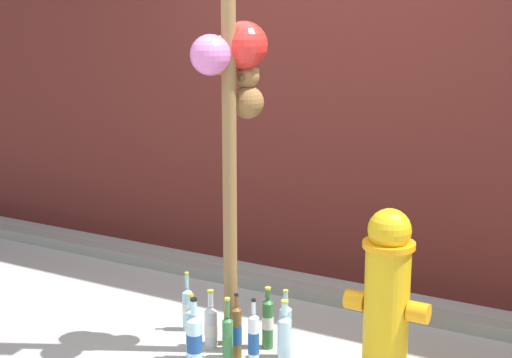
# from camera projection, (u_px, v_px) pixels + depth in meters

# --- Properties ---
(curb_strip) EXTENTS (8.00, 0.12, 0.08)m
(curb_strip) POSITION_uv_depth(u_px,v_px,m) (299.00, 290.00, 4.97)
(curb_strip) COLOR gray
(curb_strip) RESTS_ON ground_plane
(memorial_post) EXTENTS (0.45, 0.43, 2.99)m
(memorial_post) POSITION_uv_depth(u_px,v_px,m) (231.00, 20.00, 3.83)
(memorial_post) COLOR olive
(memorial_post) RESTS_ON ground_plane
(fire_hydrant) EXTENTS (0.43, 0.26, 0.88)m
(fire_hydrant) POSITION_uv_depth(u_px,v_px,m) (387.00, 293.00, 3.82)
(fire_hydrant) COLOR gold
(fire_hydrant) RESTS_ON ground_plane
(bottle_0) EXTENTS (0.06, 0.06, 0.35)m
(bottle_0) POSITION_uv_depth(u_px,v_px,m) (187.00, 308.00, 4.44)
(bottle_0) COLOR #93CCE0
(bottle_0) RESTS_ON ground_plane
(bottle_1) EXTENTS (0.06, 0.06, 0.39)m
(bottle_1) POSITION_uv_depth(u_px,v_px,m) (233.00, 317.00, 4.25)
(bottle_1) COLOR brown
(bottle_1) RESTS_ON ground_plane
(bottle_2) EXTENTS (0.06, 0.06, 0.39)m
(bottle_2) POSITION_uv_depth(u_px,v_px,m) (228.00, 340.00, 3.97)
(bottle_2) COLOR #337038
(bottle_2) RESTS_ON ground_plane
(bottle_3) EXTENTS (0.07, 0.07, 0.33)m
(bottle_3) POSITION_uv_depth(u_px,v_px,m) (211.00, 325.00, 4.23)
(bottle_3) COLOR silver
(bottle_3) RESTS_ON ground_plane
(bottle_4) EXTENTS (0.06, 0.06, 0.37)m
(bottle_4) POSITION_uv_depth(u_px,v_px,m) (236.00, 332.00, 4.08)
(bottle_4) COLOR brown
(bottle_4) RESTS_ON ground_plane
(bottle_5) EXTENTS (0.06, 0.06, 0.36)m
(bottle_5) POSITION_uv_depth(u_px,v_px,m) (268.00, 322.00, 4.20)
(bottle_5) COLOR #337038
(bottle_5) RESTS_ON ground_plane
(bottle_6) EXTENTS (0.07, 0.07, 0.39)m
(bottle_6) POSITION_uv_depth(u_px,v_px,m) (285.00, 330.00, 4.07)
(bottle_6) COLOR #93CCE0
(bottle_6) RESTS_ON ground_plane
(bottle_7) EXTENTS (0.06, 0.06, 0.37)m
(bottle_7) POSITION_uv_depth(u_px,v_px,m) (191.00, 333.00, 4.07)
(bottle_7) COLOR #93CCE0
(bottle_7) RESTS_ON ground_plane
(bottle_8) EXTENTS (0.07, 0.07, 0.37)m
(bottle_8) POSITION_uv_depth(u_px,v_px,m) (284.00, 338.00, 3.98)
(bottle_8) COLOR #B2DBEA
(bottle_8) RESTS_ON ground_plane
(bottle_9) EXTENTS (0.06, 0.06, 0.39)m
(bottle_9) POSITION_uv_depth(u_px,v_px,m) (254.00, 341.00, 3.94)
(bottle_9) COLOR silver
(bottle_9) RESTS_ON ground_plane
(bottle_10) EXTENTS (0.08, 0.08, 0.40)m
(bottle_10) POSITION_uv_depth(u_px,v_px,m) (194.00, 341.00, 3.93)
(bottle_10) COLOR #B2DBEA
(bottle_10) RESTS_ON ground_plane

